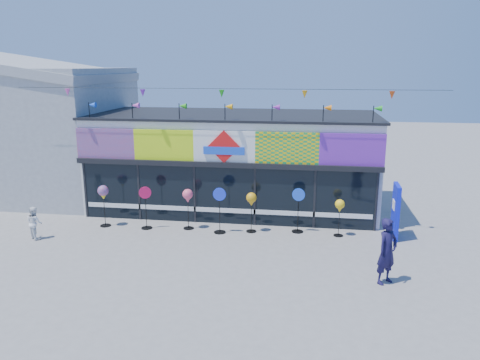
% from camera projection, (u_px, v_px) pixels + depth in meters
% --- Properties ---
extents(ground, '(80.00, 80.00, 0.00)m').
position_uv_depth(ground, '(206.00, 257.00, 15.36)').
color(ground, slate).
rests_on(ground, ground).
extents(kite_shop, '(16.00, 5.70, 5.31)m').
position_uv_depth(kite_shop, '(235.00, 161.00, 20.58)').
color(kite_shop, white).
rests_on(kite_shop, ground).
extents(neighbour_building, '(8.18, 7.20, 6.87)m').
position_uv_depth(neighbour_building, '(35.00, 127.00, 22.74)').
color(neighbour_building, '#A9ACAF').
rests_on(neighbour_building, ground).
extents(blue_sign, '(0.19, 1.00, 1.99)m').
position_uv_depth(blue_sign, '(396.00, 211.00, 16.86)').
color(blue_sign, '#0E1AD4').
rests_on(blue_sign, ground).
extents(spinner_0, '(0.42, 0.42, 1.64)m').
position_uv_depth(spinner_0, '(103.00, 194.00, 18.02)').
color(spinner_0, black).
rests_on(spinner_0, ground).
extents(spinner_1, '(0.46, 0.42, 1.66)m').
position_uv_depth(spinner_1, '(146.00, 207.00, 17.86)').
color(spinner_1, black).
rests_on(spinner_1, ground).
extents(spinner_2, '(0.40, 0.40, 1.58)m').
position_uv_depth(spinner_2, '(188.00, 197.00, 17.73)').
color(spinner_2, black).
rests_on(spinner_2, ground).
extents(spinner_3, '(0.49, 0.44, 1.74)m').
position_uv_depth(spinner_3, '(220.00, 209.00, 17.38)').
color(spinner_3, black).
rests_on(spinner_3, ground).
extents(spinner_4, '(0.39, 0.39, 1.53)m').
position_uv_depth(spinner_4, '(251.00, 201.00, 17.41)').
color(spinner_4, black).
rests_on(spinner_4, ground).
extents(spinner_5, '(0.48, 0.43, 1.70)m').
position_uv_depth(spinner_5, '(298.00, 209.00, 17.46)').
color(spinner_5, black).
rests_on(spinner_5, ground).
extents(spinner_6, '(0.35, 0.35, 1.40)m').
position_uv_depth(spinner_6, '(340.00, 207.00, 17.00)').
color(spinner_6, black).
rests_on(spinner_6, ground).
extents(adult_man, '(0.83, 0.82, 1.94)m').
position_uv_depth(adult_man, '(387.00, 251.00, 13.32)').
color(adult_man, '#17123A').
rests_on(adult_man, ground).
extents(child, '(0.67, 0.61, 1.19)m').
position_uv_depth(child, '(35.00, 223.00, 16.87)').
color(child, white).
rests_on(child, ground).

